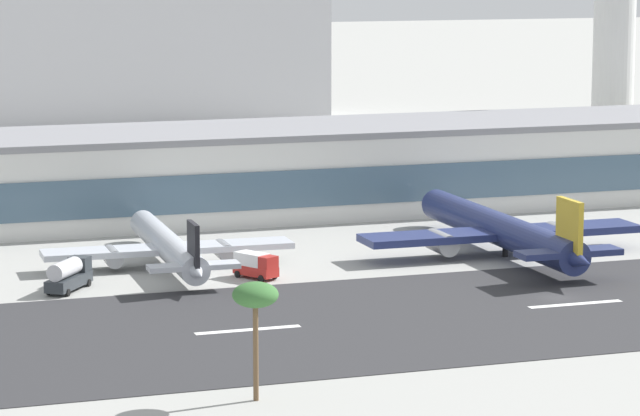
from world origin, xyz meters
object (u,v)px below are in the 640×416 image
object	(u,v)px
distant_hotel_block	(50,48)
service_box_truck_2	(256,265)
airliner_gold_tail_gate_1	(505,232)
service_fuel_truck_1	(69,274)
terminal_building	(247,171)
control_tower	(615,25)
airliner_black_tail_gate_0	(170,248)
palm_tree_0	(255,298)

from	to	relation	value
distant_hotel_block	service_box_truck_2	xyz separation A→B (m)	(-3.36, -183.14, -16.70)
airliner_gold_tail_gate_1	service_fuel_truck_1	world-z (taller)	airliner_gold_tail_gate_1
service_fuel_truck_1	service_box_truck_2	distance (m)	23.81
distant_hotel_block	service_fuel_truck_1	bearing A→B (deg)	-98.45
terminal_building	distant_hotel_block	size ratio (longest dim) A/B	1.56
control_tower	airliner_black_tail_gate_0	bearing A→B (deg)	-147.62
terminal_building	control_tower	bearing A→B (deg)	17.83
control_tower	distant_hotel_block	xyz separation A→B (m)	(-87.81, 109.82, -8.99)
terminal_building	service_fuel_truck_1	xyz separation A→B (m)	(-36.41, -47.69, -4.86)
terminal_building	palm_tree_0	bearing A→B (deg)	-105.52
terminal_building	airliner_black_tail_gate_0	xyz separation A→B (m)	(-21.50, -38.19, -4.14)
service_box_truck_2	palm_tree_0	xyz separation A→B (m)	(-15.45, -52.94, 7.99)
terminal_building	airliner_gold_tail_gate_1	world-z (taller)	terminal_building
terminal_building	airliner_black_tail_gate_0	distance (m)	44.02
distant_hotel_block	airliner_gold_tail_gate_1	distance (m)	183.44
control_tower	service_fuel_truck_1	bearing A→B (deg)	-147.60
distant_hotel_block	service_fuel_truck_1	size ratio (longest dim) A/B	15.45
terminal_building	service_fuel_truck_1	bearing A→B (deg)	-127.36
terminal_building	control_tower	distance (m)	85.06
airliner_black_tail_gate_0	distant_hotel_block	bearing A→B (deg)	-2.03
airliner_black_tail_gate_0	service_box_truck_2	size ratio (longest dim) A/B	6.44
service_box_truck_2	distant_hotel_block	bearing A→B (deg)	149.59
airliner_gold_tail_gate_1	service_fuel_truck_1	distance (m)	60.20
terminal_building	distant_hotel_block	xyz separation A→B (m)	(-9.24, 135.09, 11.60)
service_fuel_truck_1	airliner_gold_tail_gate_1	bearing A→B (deg)	-52.14
control_tower	airliner_gold_tail_gate_1	size ratio (longest dim) A/B	0.88
terminal_building	airliner_gold_tail_gate_1	bearing A→B (deg)	-62.08
airliner_black_tail_gate_0	palm_tree_0	world-z (taller)	palm_tree_0
airliner_black_tail_gate_0	airliner_gold_tail_gate_1	size ratio (longest dim) A/B	0.81
service_box_truck_2	airliner_gold_tail_gate_1	bearing A→B (deg)	65.86
service_box_truck_2	palm_tree_0	bearing A→B (deg)	-45.63
distant_hotel_block	terminal_building	bearing A→B (deg)	-86.09
airliner_black_tail_gate_0	service_fuel_truck_1	world-z (taller)	airliner_black_tail_gate_0
terminal_building	airliner_black_tail_gate_0	bearing A→B (deg)	-119.38
service_fuel_truck_1	control_tower	bearing A→B (deg)	-22.55
distant_hotel_block	airliner_gold_tail_gate_1	world-z (taller)	distant_hotel_block
terminal_building	service_fuel_truck_1	size ratio (longest dim) A/B	24.16
control_tower	palm_tree_0	world-z (taller)	control_tower
airliner_black_tail_gate_0	service_fuel_truck_1	size ratio (longest dim) A/B	4.88
airliner_gold_tail_gate_1	terminal_building	bearing A→B (deg)	28.03
control_tower	airliner_gold_tail_gate_1	xyz separation A→B (m)	(-54.86, -70.01, -24.07)
control_tower	airliner_black_tail_gate_0	world-z (taller)	control_tower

